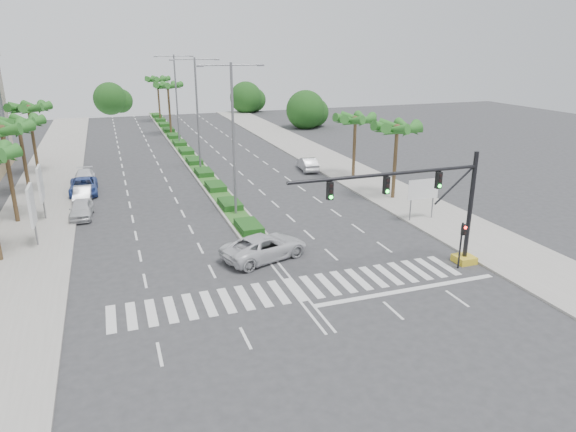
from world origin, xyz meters
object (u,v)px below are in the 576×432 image
car_parked_d (85,177)px  car_crossing (265,247)px  car_parked_b (83,195)px  car_right (308,164)px  car_parked_a (81,209)px  car_parked_c (83,186)px

car_parked_d → car_crossing: bearing=-64.0°
car_parked_b → car_crossing: (11.48, -17.39, 0.12)m
car_parked_b → car_parked_d: car_parked_b is taller
car_right → car_parked_d: bearing=2.2°
car_crossing → car_parked_a: bearing=23.6°
car_parked_a → car_parked_d: car_parked_a is taller
car_right → car_parked_c: bearing=11.7°
car_parked_d → car_crossing: 26.55m
car_parked_d → car_crossing: car_crossing is taller
car_parked_a → car_parked_b: 4.55m
car_parked_c → car_crossing: size_ratio=0.91×
car_crossing → car_parked_b: bearing=15.2°
car_parked_d → car_right: bearing=-4.6°
car_crossing → car_right: size_ratio=1.30×
car_parked_a → car_crossing: (11.48, -12.84, 0.08)m
car_parked_c → car_parked_d: 3.84m
car_parked_c → car_parked_a: bearing=-90.1°
car_right → car_parked_b: bearing=18.3°
car_parked_d → car_right: 23.20m
car_parked_d → car_parked_b: bearing=-89.6°
car_parked_a → car_parked_d: bearing=93.5°
car_parked_d → car_parked_a: bearing=-89.6°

